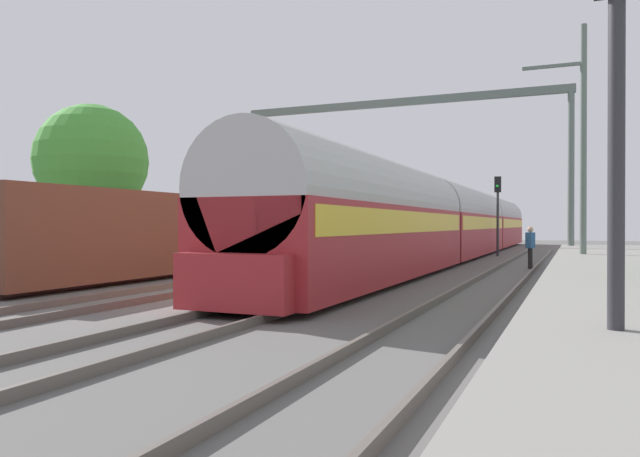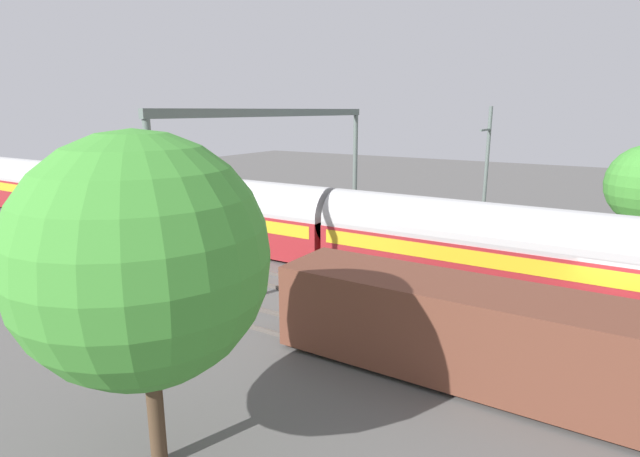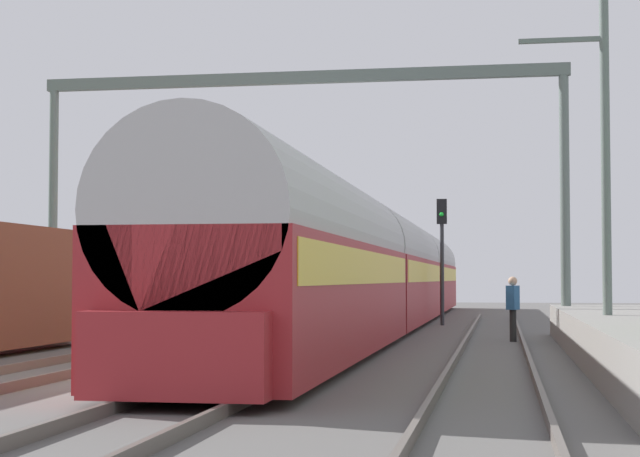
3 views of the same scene
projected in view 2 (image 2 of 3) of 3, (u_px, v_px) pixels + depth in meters
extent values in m
plane|color=#5A5856|center=(607.00, 333.00, 17.88)|extent=(120.00, 120.00, 0.00)
cube|color=#5A534D|center=(595.00, 425.00, 12.53)|extent=(0.08, 60.00, 0.16)
cube|color=#5A534D|center=(598.00, 398.00, 13.71)|extent=(0.08, 60.00, 0.16)
cube|color=#5A534D|center=(603.00, 362.00, 15.69)|extent=(0.08, 60.00, 0.16)
cube|color=#5A534D|center=(606.00, 344.00, 16.88)|extent=(0.08, 60.00, 0.16)
cube|color=#5A534D|center=(609.00, 319.00, 18.85)|extent=(0.08, 60.00, 0.16)
cube|color=#5A534D|center=(611.00, 307.00, 20.04)|extent=(0.08, 60.00, 0.16)
cube|color=#5A534D|center=(613.00, 289.00, 22.01)|extent=(0.08, 60.00, 0.16)
cube|color=#5A534D|center=(614.00, 280.00, 23.20)|extent=(0.08, 60.00, 0.16)
cube|color=gray|center=(575.00, 251.00, 26.70)|extent=(4.40, 28.00, 0.90)
cube|color=maroon|center=(496.00, 266.00, 21.43)|extent=(2.90, 16.00, 2.20)
cube|color=gold|center=(497.00, 252.00, 21.29)|extent=(2.93, 15.36, 0.64)
cylinder|color=#B7B7B7|center=(499.00, 237.00, 21.13)|extent=(2.84, 16.00, 2.84)
cube|color=maroon|center=(215.00, 222.00, 29.82)|extent=(2.90, 16.00, 2.20)
cube|color=gold|center=(214.00, 212.00, 29.68)|extent=(2.93, 15.36, 0.64)
cylinder|color=#B7B7B7|center=(214.00, 201.00, 29.52)|extent=(2.84, 16.00, 2.84)
cube|color=maroon|center=(57.00, 197.00, 38.21)|extent=(2.90, 16.00, 2.20)
cube|color=gold|center=(56.00, 189.00, 38.07)|extent=(2.93, 15.36, 0.64)
cylinder|color=#B7B7B7|center=(55.00, 181.00, 37.91)|extent=(2.84, 16.00, 2.84)
cube|color=brown|center=(491.00, 336.00, 14.23)|extent=(2.80, 13.00, 2.70)
cube|color=black|center=(488.00, 377.00, 14.53)|extent=(2.52, 11.96, 0.10)
cylinder|color=black|center=(375.00, 239.00, 29.19)|extent=(0.23, 0.23, 0.85)
cube|color=#285684|center=(376.00, 227.00, 29.02)|extent=(0.37, 0.46, 0.64)
sphere|color=tan|center=(376.00, 219.00, 28.91)|extent=(0.24, 0.24, 0.24)
cylinder|color=#2D2D33|center=(221.00, 206.00, 31.90)|extent=(0.14, 0.14, 3.65)
cube|color=black|center=(220.00, 170.00, 31.37)|extent=(0.36, 0.20, 0.90)
sphere|color=#19D133|center=(221.00, 172.00, 31.34)|extent=(0.16, 0.16, 0.16)
cylinder|color=slate|center=(154.00, 225.00, 18.01)|extent=(0.28, 0.28, 7.50)
cylinder|color=slate|center=(355.00, 177.00, 30.80)|extent=(0.28, 0.28, 7.50)
cube|color=slate|center=(279.00, 113.00, 23.50)|extent=(15.88, 0.24, 0.36)
cylinder|color=slate|center=(485.00, 182.00, 27.07)|extent=(0.20, 0.20, 8.00)
cube|color=slate|center=(485.00, 130.00, 25.68)|extent=(1.80, 0.10, 0.10)
cylinder|color=#4C3826|center=(155.00, 407.00, 10.96)|extent=(0.36, 0.36, 2.87)
sphere|color=#419334|center=(143.00, 259.00, 10.17)|extent=(5.25, 5.25, 5.25)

